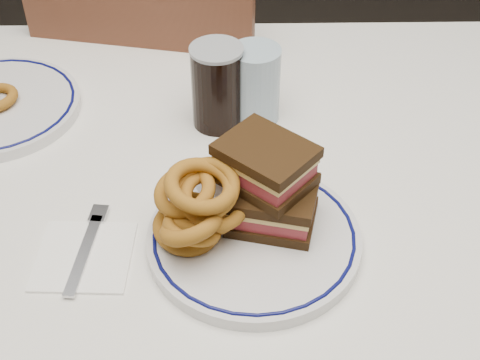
{
  "coord_description": "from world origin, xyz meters",
  "views": [
    {
      "loc": [
        0.06,
        -0.79,
        1.41
      ],
      "look_at": [
        0.07,
        -0.13,
        0.82
      ],
      "focal_mm": 50.0,
      "sensor_mm": 36.0,
      "label": 1
    }
  ],
  "objects_px": {
    "chair_far": "(166,104)",
    "beer_mug": "(219,86)",
    "reuben_sandwich": "(269,185)",
    "main_plate": "(254,238)"
  },
  "relations": [
    {
      "from": "chair_far",
      "to": "main_plate",
      "type": "distance_m",
      "value": 0.72
    },
    {
      "from": "chair_far",
      "to": "main_plate",
      "type": "xyz_separation_m",
      "value": [
        0.18,
        -0.65,
        0.24
      ]
    },
    {
      "from": "chair_far",
      "to": "reuben_sandwich",
      "type": "distance_m",
      "value": 0.72
    },
    {
      "from": "chair_far",
      "to": "beer_mug",
      "type": "relative_size",
      "value": 6.86
    },
    {
      "from": "chair_far",
      "to": "main_plate",
      "type": "height_order",
      "value": "chair_far"
    },
    {
      "from": "chair_far",
      "to": "reuben_sandwich",
      "type": "height_order",
      "value": "chair_far"
    },
    {
      "from": "chair_far",
      "to": "beer_mug",
      "type": "distance_m",
      "value": 0.5
    },
    {
      "from": "reuben_sandwich",
      "to": "beer_mug",
      "type": "relative_size",
      "value": 1.06
    },
    {
      "from": "main_plate",
      "to": "beer_mug",
      "type": "bearing_deg",
      "value": 99.66
    },
    {
      "from": "chair_far",
      "to": "reuben_sandwich",
      "type": "xyz_separation_m",
      "value": [
        0.2,
        -0.62,
        0.31
      ]
    }
  ]
}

